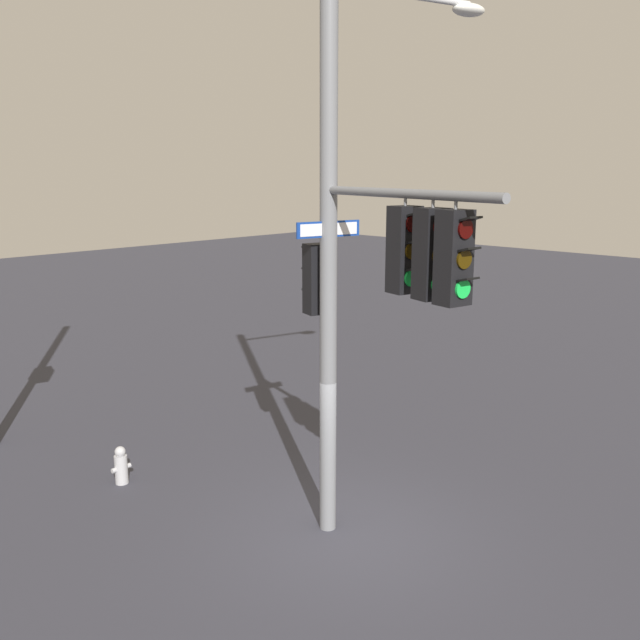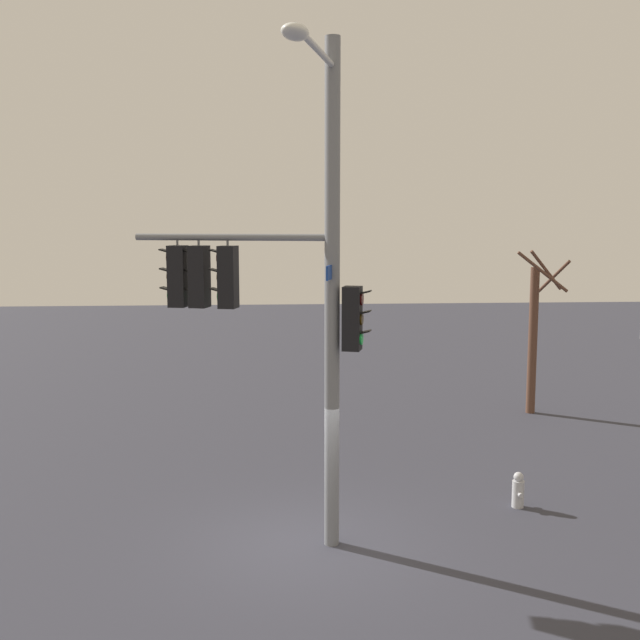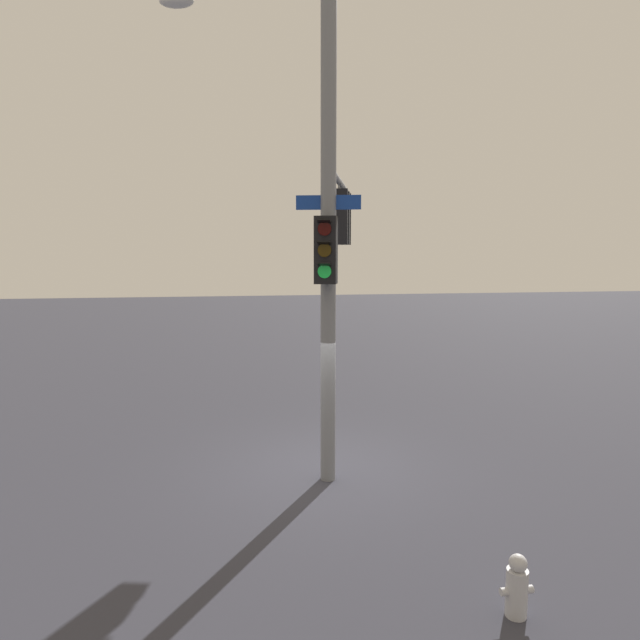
# 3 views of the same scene
# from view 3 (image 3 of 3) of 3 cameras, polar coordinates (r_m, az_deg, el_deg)

# --- Properties ---
(ground_plane) EXTENTS (80.00, 80.00, 0.00)m
(ground_plane) POSITION_cam_3_polar(r_m,az_deg,el_deg) (10.39, 0.19, -15.71)
(ground_plane) COLOR #32333D
(main_signal_pole_assembly) EXTENTS (3.85, 4.14, 8.76)m
(main_signal_pole_assembly) POSITION_cam_3_polar(r_m,az_deg,el_deg) (9.97, 0.73, 11.14)
(main_signal_pole_assembly) COLOR slate
(main_signal_pole_assembly) RESTS_ON ground
(fire_hydrant) EXTENTS (0.38, 0.24, 0.73)m
(fire_hydrant) POSITION_cam_3_polar(r_m,az_deg,el_deg) (7.03, 20.25, -25.14)
(fire_hydrant) COLOR #B2B2B7
(fire_hydrant) RESTS_ON ground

